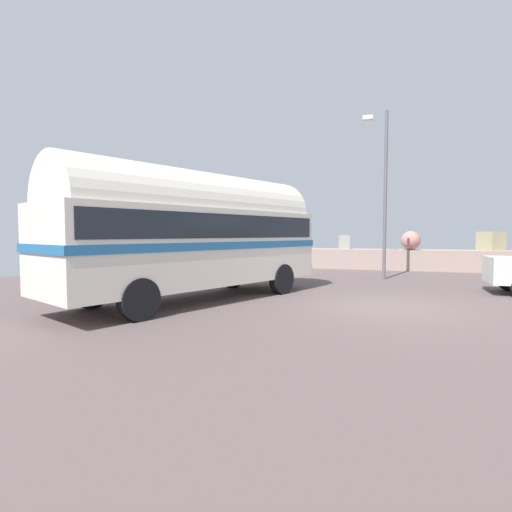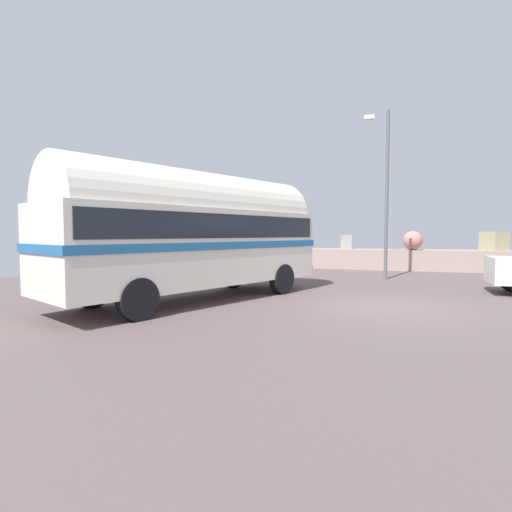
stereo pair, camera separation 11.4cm
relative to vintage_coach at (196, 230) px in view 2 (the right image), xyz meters
The scene contains 4 objects.
ground 5.62m from the vintage_coach, ahead, with size 32.00×26.00×0.02m.
breakwater 13.32m from the vintage_coach, 68.75° to the left, with size 31.36×2.00×2.50m.
vintage_coach is the anchor object (origin of this frame).
lamp_post 9.19m from the vintage_coach, 55.10° to the left, with size 1.06×0.71×7.10m.
Camera 2 is at (-0.10, -10.78, 1.94)m, focal length 27.64 mm.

